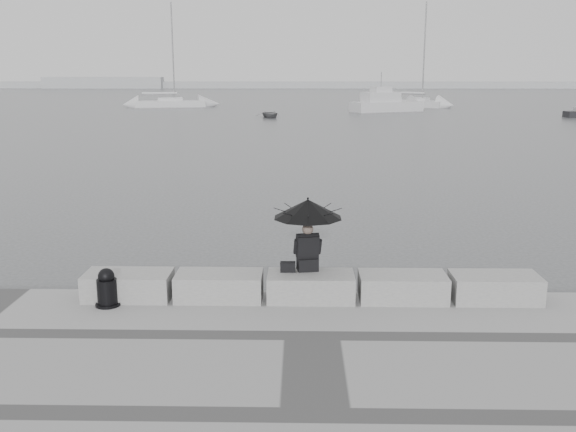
{
  "coord_description": "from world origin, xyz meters",
  "views": [
    {
      "loc": [
        -0.2,
        -11.75,
        4.68
      ],
      "look_at": [
        -0.49,
        3.0,
        1.3
      ],
      "focal_mm": 40.0,
      "sensor_mm": 36.0,
      "label": 1
    }
  ],
  "objects_px": {
    "seated_person": "(308,216)",
    "motor_cruiser": "(387,104)",
    "mooring_bollard": "(107,290)",
    "sailboat_left": "(170,103)",
    "sailboat_right": "(419,103)",
    "dinghy": "(270,114)"
  },
  "relations": [
    {
      "from": "sailboat_left",
      "to": "sailboat_right",
      "type": "bearing_deg",
      "value": -10.53
    },
    {
      "from": "seated_person",
      "to": "sailboat_left",
      "type": "bearing_deg",
      "value": 91.69
    },
    {
      "from": "mooring_bollard",
      "to": "dinghy",
      "type": "bearing_deg",
      "value": 89.6
    },
    {
      "from": "sailboat_right",
      "to": "motor_cruiser",
      "type": "xyz_separation_m",
      "value": [
        -5.32,
        -9.12,
        0.35
      ]
    },
    {
      "from": "sailboat_right",
      "to": "motor_cruiser",
      "type": "distance_m",
      "value": 10.56
    },
    {
      "from": "mooring_bollard",
      "to": "dinghy",
      "type": "relative_size",
      "value": 0.2
    },
    {
      "from": "dinghy",
      "to": "mooring_bollard",
      "type": "bearing_deg",
      "value": -103.96
    },
    {
      "from": "seated_person",
      "to": "motor_cruiser",
      "type": "relative_size",
      "value": 0.16
    },
    {
      "from": "sailboat_right",
      "to": "mooring_bollard",
      "type": "bearing_deg",
      "value": -69.95
    },
    {
      "from": "seated_person",
      "to": "dinghy",
      "type": "distance_m",
      "value": 53.16
    },
    {
      "from": "sailboat_right",
      "to": "sailboat_left",
      "type": "bearing_deg",
      "value": -144.24
    },
    {
      "from": "mooring_bollard",
      "to": "sailboat_right",
      "type": "distance_m",
      "value": 74.55
    },
    {
      "from": "sailboat_left",
      "to": "motor_cruiser",
      "type": "bearing_deg",
      "value": -29.5
    },
    {
      "from": "seated_person",
      "to": "motor_cruiser",
      "type": "distance_m",
      "value": 63.18
    },
    {
      "from": "sailboat_left",
      "to": "motor_cruiser",
      "type": "height_order",
      "value": "sailboat_left"
    },
    {
      "from": "motor_cruiser",
      "to": "mooring_bollard",
      "type": "bearing_deg",
      "value": -125.07
    },
    {
      "from": "sailboat_left",
      "to": "dinghy",
      "type": "height_order",
      "value": "sailboat_left"
    },
    {
      "from": "sailboat_right",
      "to": "motor_cruiser",
      "type": "relative_size",
      "value": 1.51
    },
    {
      "from": "seated_person",
      "to": "sailboat_right",
      "type": "distance_m",
      "value": 73.11
    },
    {
      "from": "mooring_bollard",
      "to": "sailboat_left",
      "type": "bearing_deg",
      "value": 100.4
    },
    {
      "from": "mooring_bollard",
      "to": "sailboat_left",
      "type": "distance_m",
      "value": 72.68
    },
    {
      "from": "mooring_bollard",
      "to": "sailboat_left",
      "type": "xyz_separation_m",
      "value": [
        -13.12,
        71.49,
        -0.29
      ]
    }
  ]
}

